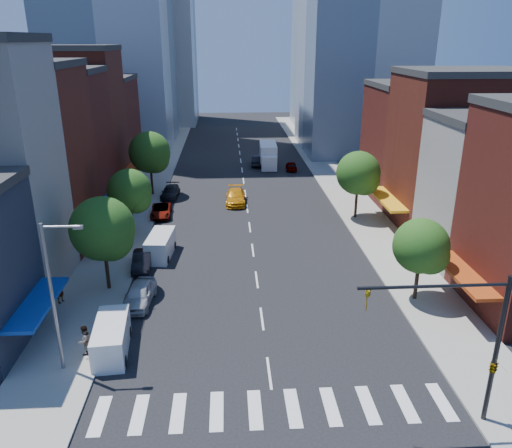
{
  "coord_description": "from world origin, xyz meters",
  "views": [
    {
      "loc": [
        -2.19,
        -24.03,
        18.17
      ],
      "look_at": [
        -0.09,
        11.43,
        5.0
      ],
      "focal_mm": 35.0,
      "sensor_mm": 36.0,
      "label": 1
    }
  ],
  "objects": [
    {
      "name": "tree_left_near",
      "position": [
        -11.35,
        10.92,
        4.87
      ],
      "size": [
        4.8,
        4.8,
        7.3
      ],
      "color": "black",
      "rests_on": "sidewalk_left"
    },
    {
      "name": "cargo_van_near",
      "position": [
        -9.49,
        2.54,
        0.99
      ],
      "size": [
        2.3,
        4.86,
        2.0
      ],
      "rotation": [
        0.0,
        0.0,
        0.09
      ],
      "color": "silver",
      "rests_on": "ground"
    },
    {
      "name": "traffic_signal",
      "position": [
        9.94,
        -4.5,
        4.16
      ],
      "size": [
        7.24,
        2.24,
        8.0
      ],
      "color": "black",
      "rests_on": "sidewalk_right"
    },
    {
      "name": "parked_car_rear",
      "position": [
        -9.19,
        34.84,
        0.7
      ],
      "size": [
        2.2,
        4.9,
        1.4
      ],
      "primitive_type": "imported",
      "rotation": [
        0.0,
        0.0,
        -0.05
      ],
      "color": "black",
      "rests_on": "ground"
    },
    {
      "name": "tree_left_far",
      "position": [
        -11.35,
        35.92,
        5.2
      ],
      "size": [
        5.0,
        5.0,
        7.75
      ],
      "color": "black",
      "rests_on": "sidewalk_left"
    },
    {
      "name": "bldg_right_3",
      "position": [
        21.0,
        34.0,
        6.5
      ],
      "size": [
        12.0,
        10.0,
        13.0
      ],
      "primitive_type": "cube",
      "color": "#541B15",
      "rests_on": "ground"
    },
    {
      "name": "parked_car_front",
      "position": [
        -8.75,
        8.63,
        0.78
      ],
      "size": [
        2.25,
        4.72,
        1.56
      ],
      "primitive_type": "imported",
      "rotation": [
        0.0,
        0.0,
        -0.09
      ],
      "color": "#B2B3B7",
      "rests_on": "ground"
    },
    {
      "name": "traffic_car_oncoming",
      "position": [
        2.45,
        50.76,
        0.76
      ],
      "size": [
        2.05,
        4.73,
        1.51
      ],
      "primitive_type": "imported",
      "rotation": [
        0.0,
        0.0,
        3.04
      ],
      "color": "black",
      "rests_on": "ground"
    },
    {
      "name": "bldg_left_3",
      "position": [
        -21.0,
        29.0,
        7.5
      ],
      "size": [
        12.0,
        8.0,
        15.0
      ],
      "primitive_type": "cube",
      "color": "#541B15",
      "rests_on": "ground"
    },
    {
      "name": "cargo_van_far",
      "position": [
        -8.26,
        17.1,
        1.01
      ],
      "size": [
        2.33,
        4.94,
        2.04
      ],
      "rotation": [
        0.0,
        0.0,
        -0.09
      ],
      "color": "silver",
      "rests_on": "ground"
    },
    {
      "name": "bldg_left_2",
      "position": [
        -21.0,
        20.5,
        8.0
      ],
      "size": [
        12.0,
        9.0,
        16.0
      ],
      "primitive_type": "cube",
      "color": "#581D14",
      "rests_on": "ground"
    },
    {
      "name": "streetlight",
      "position": [
        -11.81,
        1.0,
        5.28
      ],
      "size": [
        2.25,
        0.25,
        9.0
      ],
      "color": "slate",
      "rests_on": "sidewalk_left"
    },
    {
      "name": "traffic_car_far",
      "position": [
        7.28,
        47.51,
        0.65
      ],
      "size": [
        1.8,
        3.91,
        1.3
      ],
      "primitive_type": "imported",
      "rotation": [
        0.0,
        0.0,
        3.07
      ],
      "color": "#999999",
      "rests_on": "ground"
    },
    {
      "name": "parked_car_third",
      "position": [
        -9.5,
        27.94,
        0.64
      ],
      "size": [
        2.39,
        4.7,
        1.27
      ],
      "primitive_type": "imported",
      "rotation": [
        0.0,
        0.0,
        0.06
      ],
      "color": "#999999",
      "rests_on": "ground"
    },
    {
      "name": "bldg_right_2",
      "position": [
        21.0,
        24.0,
        7.5
      ],
      "size": [
        12.0,
        10.0,
        15.0
      ],
      "primitive_type": "cube",
      "color": "#581D14",
      "rests_on": "ground"
    },
    {
      "name": "bldg_left_4",
      "position": [
        -21.0,
        37.5,
        8.5
      ],
      "size": [
        12.0,
        9.0,
        17.0
      ],
      "primitive_type": "cube",
      "color": "#581D14",
      "rests_on": "ground"
    },
    {
      "name": "tree_left_mid",
      "position": [
        -11.35,
        21.92,
        4.53
      ],
      "size": [
        4.2,
        4.2,
        6.65
      ],
      "color": "black",
      "rests_on": "sidewalk_left"
    },
    {
      "name": "taxi",
      "position": [
        -1.27,
        32.11,
        0.8
      ],
      "size": [
        2.42,
        5.57,
        1.6
      ],
      "primitive_type": "imported",
      "rotation": [
        0.0,
        0.0,
        -0.03
      ],
      "color": "orange",
      "rests_on": "ground"
    },
    {
      "name": "crosswalk",
      "position": [
        0.0,
        -3.0,
        0.01
      ],
      "size": [
        19.0,
        3.0,
        0.01
      ],
      "primitive_type": "cube",
      "color": "silver",
      "rests_on": "ground"
    },
    {
      "name": "box_truck",
      "position": [
        4.09,
        50.62,
        1.56
      ],
      "size": [
        2.8,
        8.3,
        3.31
      ],
      "rotation": [
        0.0,
        0.0,
        -0.04
      ],
      "color": "silver",
      "rests_on": "ground"
    },
    {
      "name": "sidewalk_left",
      "position": [
        -12.5,
        40.0,
        0.07
      ],
      "size": [
        5.0,
        120.0,
        0.15
      ],
      "primitive_type": "cube",
      "color": "gray",
      "rests_on": "ground"
    },
    {
      "name": "bldg_right_1",
      "position": [
        21.0,
        15.0,
        6.0
      ],
      "size": [
        12.0,
        8.0,
        12.0
      ],
      "primitive_type": "cube",
      "color": "beige",
      "rests_on": "ground"
    },
    {
      "name": "ground",
      "position": [
        0.0,
        0.0,
        0.0
      ],
      "size": [
        220.0,
        220.0,
        0.0
      ],
      "primitive_type": "plane",
      "color": "black",
      "rests_on": "ground"
    },
    {
      "name": "pedestrian_near",
      "position": [
        -14.5,
        8.93,
        1.12
      ],
      "size": [
        0.7,
        0.83,
        1.94
      ],
      "primitive_type": "imported",
      "rotation": [
        0.0,
        0.0,
        1.19
      ],
      "color": "#999999",
      "rests_on": "sidewalk_left"
    },
    {
      "name": "tree_right_near",
      "position": [
        11.65,
        7.92,
        4.19
      ],
      "size": [
        4.0,
        4.0,
        6.2
      ],
      "color": "black",
      "rests_on": "sidewalk_right"
    },
    {
      "name": "tree_right_far",
      "position": [
        11.65,
        25.92,
        4.86
      ],
      "size": [
        4.6,
        4.6,
        7.2
      ],
      "color": "black",
      "rests_on": "sidewalk_right"
    },
    {
      "name": "sidewalk_right",
      "position": [
        12.5,
        40.0,
        0.07
      ],
      "size": [
        5.0,
        120.0,
        0.15
      ],
      "primitive_type": "cube",
      "color": "gray",
      "rests_on": "ground"
    },
    {
      "name": "bldg_left_5",
      "position": [
        -21.0,
        47.0,
        6.5
      ],
      "size": [
        12.0,
        10.0,
        13.0
      ],
      "primitive_type": "cube",
      "color": "#541B15",
      "rests_on": "ground"
    },
    {
      "name": "parked_car_second",
      "position": [
        -9.5,
        14.72,
        0.7
      ],
      "size": [
        1.73,
        4.31,
        1.39
      ],
      "primitive_type": "imported",
      "rotation": [
        0.0,
        0.0,
        0.06
      ],
      "color": "black",
      "rests_on": "ground"
    },
    {
      "name": "pedestrian_far",
      "position": [
        -11.02,
        2.34,
        1.1
      ],
      "size": [
        1.1,
        1.16,
        1.9
      ],
      "primitive_type": "imported",
      "rotation": [
        0.0,
        0.0,
        -2.12
      ],
      "color": "#999999",
      "rests_on": "sidewalk_left"
    }
  ]
}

